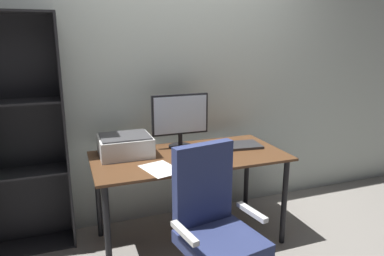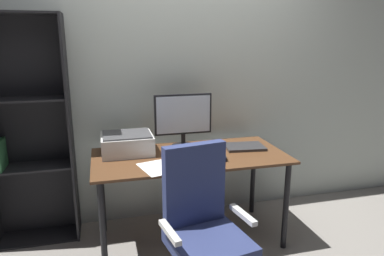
{
  "view_description": "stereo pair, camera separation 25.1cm",
  "coord_description": "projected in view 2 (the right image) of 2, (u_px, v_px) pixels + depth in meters",
  "views": [
    {
      "loc": [
        -0.88,
        -2.45,
        1.62
      ],
      "look_at": [
        0.01,
        -0.04,
        0.97
      ],
      "focal_mm": 32.62,
      "sensor_mm": 36.0,
      "label": 1
    },
    {
      "loc": [
        -0.64,
        -2.53,
        1.62
      ],
      "look_at": [
        0.01,
        -0.04,
        0.97
      ],
      "focal_mm": 32.62,
      "sensor_mm": 36.0,
      "label": 2
    }
  ],
  "objects": [
    {
      "name": "mouse",
      "position": [
        222.0,
        158.0,
        2.62
      ],
      "size": [
        0.08,
        0.11,
        0.03
      ],
      "primitive_type": "cube",
      "rotation": [
        0.0,
        0.0,
        -0.22
      ],
      "color": "black",
      "rests_on": "desk"
    },
    {
      "name": "coffee_mug",
      "position": [
        202.0,
        150.0,
        2.72
      ],
      "size": [
        0.1,
        0.09,
        0.09
      ],
      "color": "#387F51",
      "rests_on": "desk"
    },
    {
      "name": "monitor",
      "position": [
        184.0,
        117.0,
        2.9
      ],
      "size": [
        0.48,
        0.2,
        0.45
      ],
      "color": "black",
      "rests_on": "desk"
    },
    {
      "name": "paper_sheet",
      "position": [
        157.0,
        168.0,
        2.46
      ],
      "size": [
        0.28,
        0.34,
        0.0
      ],
      "primitive_type": "cube",
      "rotation": [
        0.0,
        0.0,
        0.26
      ],
      "color": "white",
      "rests_on": "desk"
    },
    {
      "name": "office_chair",
      "position": [
        204.0,
        237.0,
        2.12
      ],
      "size": [
        0.56,
        0.55,
        1.01
      ],
      "rotation": [
        0.0,
        0.0,
        0.18
      ],
      "color": "silver",
      "rests_on": "ground"
    },
    {
      "name": "desk",
      "position": [
        190.0,
        165.0,
        2.77
      ],
      "size": [
        1.51,
        0.74,
        0.74
      ],
      "color": "#56351E",
      "rests_on": "ground"
    },
    {
      "name": "keyboard",
      "position": [
        196.0,
        162.0,
        2.57
      ],
      "size": [
        0.29,
        0.12,
        0.02
      ],
      "primitive_type": "cube",
      "rotation": [
        0.0,
        0.0,
        -0.03
      ],
      "color": "black",
      "rests_on": "desk"
    },
    {
      "name": "printer",
      "position": [
        127.0,
        143.0,
        2.77
      ],
      "size": [
        0.4,
        0.34,
        0.16
      ],
      "color": "silver",
      "rests_on": "desk"
    },
    {
      "name": "laptop",
      "position": [
        244.0,
        147.0,
        2.91
      ],
      "size": [
        0.34,
        0.27,
        0.02
      ],
      "primitive_type": "cube",
      "rotation": [
        0.0,
        0.0,
        -0.12
      ],
      "color": "#2D2D30",
      "rests_on": "desk"
    },
    {
      "name": "ground_plane",
      "position": [
        190.0,
        238.0,
        2.93
      ],
      "size": [
        12.0,
        12.0,
        0.0
      ],
      "primitive_type": "plane",
      "color": "gray"
    },
    {
      "name": "back_wall",
      "position": [
        175.0,
        77.0,
        3.11
      ],
      "size": [
        6.4,
        0.1,
        2.6
      ],
      "primitive_type": "cube",
      "color": "beige",
      "rests_on": "ground"
    },
    {
      "name": "bookshelf",
      "position": [
        27.0,
        134.0,
        2.75
      ],
      "size": [
        0.65,
        0.28,
        1.82
      ],
      "color": "black",
      "rests_on": "ground"
    }
  ]
}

